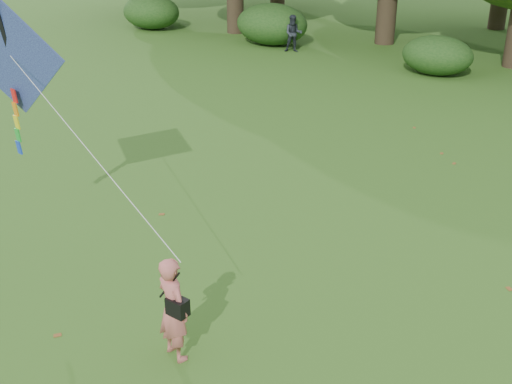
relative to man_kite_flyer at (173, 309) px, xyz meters
The scene contains 6 objects.
ground 1.34m from the man_kite_flyer, 39.73° to the left, with size 100.00×100.00×0.00m, color #265114.
man_kite_flyer is the anchor object (origin of this frame).
bystander_left 20.20m from the man_kite_flyer, 118.32° to the left, with size 0.76×0.59×1.55m, color #282C35.
crossbody_bag 0.16m from the man_kite_flyer, 14.61° to the right, with size 0.43×0.20×0.68m.
flying_kite 5.61m from the man_kite_flyer, 166.43° to the left, with size 6.15×1.55×3.07m.
fallen_leaves 5.69m from the man_kite_flyer, 71.51° to the left, with size 10.27×13.35×0.01m.
Camera 1 is at (4.58, -6.06, 6.14)m, focal length 45.00 mm.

